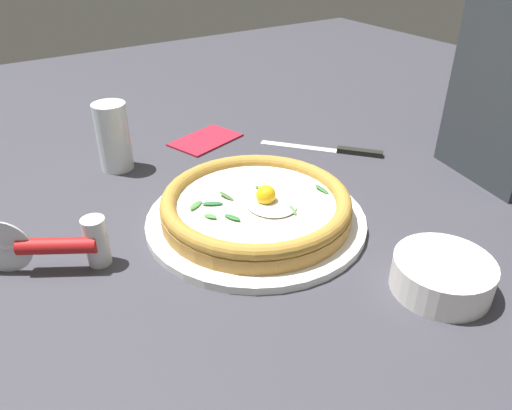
% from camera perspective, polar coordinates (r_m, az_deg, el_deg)
% --- Properties ---
extents(ground_plane, '(2.40, 2.40, 0.03)m').
position_cam_1_polar(ground_plane, '(0.78, 2.35, -2.80)').
color(ground_plane, '#37373F').
rests_on(ground_plane, ground).
extents(pizza_plate, '(0.34, 0.34, 0.01)m').
position_cam_1_polar(pizza_plate, '(0.76, 0.00, -1.68)').
color(pizza_plate, white).
rests_on(pizza_plate, ground).
extents(pizza, '(0.29, 0.29, 0.06)m').
position_cam_1_polar(pizza, '(0.75, 0.02, 0.02)').
color(pizza, '#B5813A').
rests_on(pizza, pizza_plate).
extents(side_bowl, '(0.13, 0.13, 0.04)m').
position_cam_1_polar(side_bowl, '(0.67, 20.74, -7.59)').
color(side_bowl, white).
rests_on(side_bowl, ground).
extents(pizza_cutter, '(0.09, 0.15, 0.08)m').
position_cam_1_polar(pizza_cutter, '(0.70, -23.60, -4.40)').
color(pizza_cutter, silver).
rests_on(pizza_cutter, ground).
extents(table_knife, '(0.20, 0.17, 0.01)m').
position_cam_1_polar(table_knife, '(1.00, 9.60, 6.29)').
color(table_knife, silver).
rests_on(table_knife, ground).
extents(drinking_glass, '(0.06, 0.06, 0.12)m').
position_cam_1_polar(drinking_glass, '(0.94, -16.11, 7.08)').
color(drinking_glass, silver).
rests_on(drinking_glass, ground).
extents(folded_napkin, '(0.13, 0.16, 0.01)m').
position_cam_1_polar(folded_napkin, '(1.04, -5.86, 7.61)').
color(folded_napkin, '#A51D2F').
rests_on(folded_napkin, ground).
extents(pepper_shaker, '(0.03, 0.03, 0.07)m').
position_cam_1_polar(pepper_shaker, '(0.69, -17.98, -4.02)').
color(pepper_shaker, silver).
rests_on(pepper_shaker, ground).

